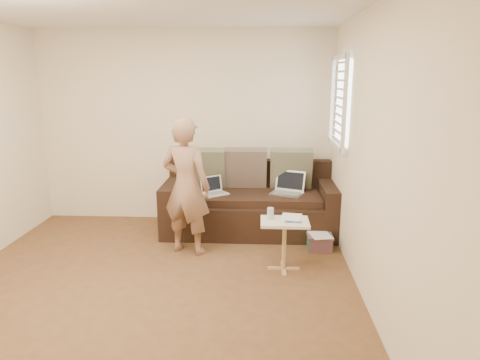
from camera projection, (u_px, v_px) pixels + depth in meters
The scene contains 16 objects.
floor at pixel (147, 296), 3.97m from camera, with size 4.50×4.50×0.00m, color brown.
wall_back at pixel (185, 128), 5.84m from camera, with size 4.00×4.00×0.00m, color beige.
wall_right at pixel (375, 162), 3.57m from camera, with size 4.50×4.50×0.00m, color beige.
window_blinds at pixel (340, 102), 4.93m from camera, with size 0.12×0.88×1.08m, color white, non-canonical shape.
sofa at pixel (249, 200), 5.55m from camera, with size 2.20×0.95×0.85m, color black, non-canonical shape.
pillow_left at pixel (205, 168), 5.69m from camera, with size 0.55×0.14×0.55m, color #5D6349, non-canonical shape.
pillow_mid at pixel (246, 168), 5.69m from camera, with size 0.55×0.14×0.55m, color brown, non-canonical shape.
pillow_right at pixel (291, 169), 5.66m from camera, with size 0.55×0.14×0.55m, color #5D6349, non-canonical shape.
laptop_silver at pixel (287, 194), 5.46m from camera, with size 0.39×0.29×0.26m, color #B7BABC, non-canonical shape.
laptop_white at pixel (215, 194), 5.44m from camera, with size 0.30×0.22×0.22m, color white, non-canonical shape.
person at pixel (186, 186), 4.79m from camera, with size 0.57×0.39×1.57m, color #91664F.
side_table at pixel (284, 245), 4.46m from camera, with size 0.50×0.35×0.55m, color silver, non-canonical shape.
drinking_glass at pixel (270, 213), 4.43m from camera, with size 0.07×0.07×0.12m, color silver, non-canonical shape.
scissors at pixel (293, 222), 4.33m from camera, with size 0.18×0.10×0.02m, color silver, non-canonical shape.
paper_on_table at pixel (291, 218), 4.47m from camera, with size 0.21×0.30×0.00m, color white, non-canonical shape.
striped_box at pixel (319, 241), 5.03m from camera, with size 0.29×0.29×0.19m, color #BD1C4E, non-canonical shape.
Camera 1 is at (1.04, -3.55, 2.01)m, focal length 31.90 mm.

